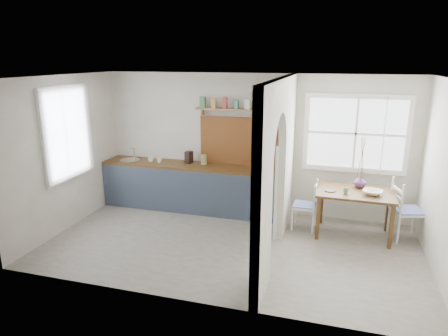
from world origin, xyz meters
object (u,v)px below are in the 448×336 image
(chair_right, at_px, (408,210))
(vase, at_px, (360,182))
(dining_table, at_px, (354,213))
(kettle, at_px, (260,164))
(chair_left, at_px, (305,205))

(chair_right, height_order, vase, chair_right)
(dining_table, distance_m, kettle, 1.81)
(chair_left, xyz_separation_m, vase, (0.87, 0.18, 0.44))
(chair_right, xyz_separation_m, kettle, (-2.48, 0.25, 0.53))
(dining_table, distance_m, vase, 0.54)
(dining_table, xyz_separation_m, vase, (0.06, 0.24, 0.49))
(chair_right, height_order, kettle, kettle)
(dining_table, relative_size, kettle, 4.93)
(chair_right, distance_m, vase, 0.86)
(dining_table, relative_size, chair_right, 1.23)
(dining_table, height_order, chair_right, chair_right)
(chair_left, height_order, kettle, kettle)
(kettle, distance_m, vase, 1.73)
(chair_right, xyz_separation_m, vase, (-0.76, 0.14, 0.37))
(chair_right, relative_size, vase, 4.77)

